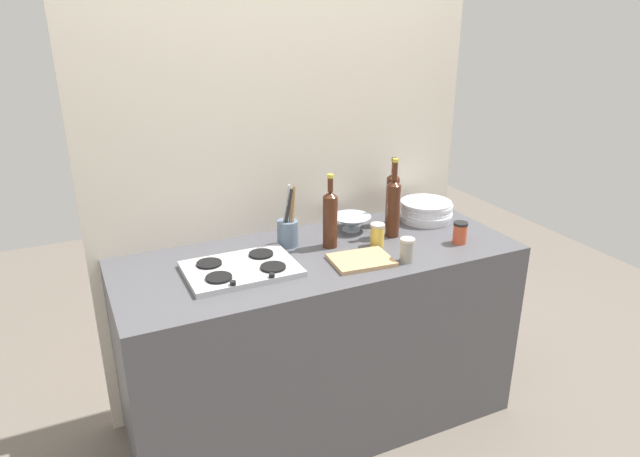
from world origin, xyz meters
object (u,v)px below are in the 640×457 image
Objects in this scene: stovetop_hob at (241,269)px; wine_bottle_leftmost at (393,207)px; utensil_crock at (288,231)px; condiment_jar_rear at (377,235)px; cutting_board at (361,260)px; plate_stack at (426,211)px; wine_bottle_mid_right at (330,218)px; wine_bottle_mid_left at (392,198)px; condiment_jar_spare at (460,233)px; mixing_bowl at (351,222)px; condiment_jar_front at (407,250)px.

stovetop_hob is 0.79m from wine_bottle_leftmost.
stovetop_hob is 1.53× the size of utensil_crock.
utensil_crock reaches higher than condiment_jar_rear.
plate_stack is at bearing 29.51° from cutting_board.
wine_bottle_leftmost is 0.33m from wine_bottle_mid_right.
plate_stack is at bearing -9.79° from wine_bottle_mid_left.
stovetop_hob reaches higher than cutting_board.
condiment_jar_spare is (-0.04, -0.32, 0.00)m from plate_stack.
condiment_jar_rear is (0.02, -0.22, 0.01)m from mixing_bowl.
wine_bottle_mid_left is (-0.19, 0.03, 0.09)m from plate_stack.
plate_stack is 0.31m from wine_bottle_leftmost.
wine_bottle_mid_left is at bearing 113.27° from condiment_jar_spare.
utensil_crock is at bearing -176.10° from wine_bottle_mid_left.
wine_bottle_mid_right is (-0.32, 0.01, -0.01)m from wine_bottle_leftmost.
plate_stack is (1.05, 0.18, 0.04)m from stovetop_hob.
cutting_board is at bearing -77.70° from wine_bottle_mid_right.
condiment_jar_rear is (-0.13, -0.07, -0.09)m from wine_bottle_leftmost.
utensil_crock is 2.82× the size of condiment_jar_front.
condiment_jar_rear is at bearing 39.71° from cutting_board.
wine_bottle_mid_right reaches higher than utensil_crock.
mixing_bowl is (0.63, 0.22, 0.03)m from stovetop_hob.
wine_bottle_mid_right is at bearing 102.30° from cutting_board.
utensil_crock is (0.28, 0.18, 0.06)m from stovetop_hob.
wine_bottle_leftmost is 0.33m from condiment_jar_spare.
plate_stack is 0.64m from cutting_board.
plate_stack is 1.03× the size of cutting_board.
wine_bottle_mid_left is 1.32× the size of cutting_board.
condiment_jar_rear is at bearing -23.34° from wine_bottle_mid_right.
condiment_jar_front is at bearing -168.40° from condiment_jar_spare.
cutting_board is at bearing 179.18° from condiment_jar_spare.
mixing_bowl is 1.81× the size of condiment_jar_front.
condiment_jar_front is (0.23, -0.29, -0.09)m from wine_bottle_mid_right.
wine_bottle_mid_left is at bearing 59.28° from wine_bottle_leftmost.
wine_bottle_leftmost reaches higher than condiment_jar_front.
condiment_jar_front is (-0.10, -0.28, -0.09)m from wine_bottle_leftmost.
wine_bottle_mid_right is 0.20m from utensil_crock.
plate_stack is 0.61m from wine_bottle_mid_right.
stovetop_hob is 1.34× the size of wine_bottle_mid_left.
stovetop_hob is 0.34m from utensil_crock.
condiment_jar_front is at bearing -84.16° from mixing_bowl.
mixing_bowl is 1.89× the size of condiment_jar_spare.
wine_bottle_leftmost is 0.51m from utensil_crock.
wine_bottle_leftmost is 0.37m from cutting_board.
plate_stack is 0.78× the size of wine_bottle_mid_left.
utensil_crock is 0.80m from condiment_jar_spare.
wine_bottle_mid_right reaches higher than stovetop_hob.
condiment_jar_front is at bearing -109.46° from wine_bottle_leftmost.
mixing_bowl is 0.64× the size of utensil_crock.
mixing_bowl is 1.79× the size of condiment_jar_rear.
wine_bottle_mid_right reaches higher than cutting_board.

